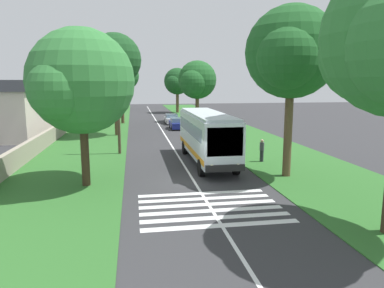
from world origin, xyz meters
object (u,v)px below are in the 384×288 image
Objects in this scene: roadside_tree_left_0 at (124,77)px; roadside_tree_right_0 at (177,82)px; trailing_car_0 at (177,124)px; roadside_tree_left_1 at (113,61)px; pedestrian at (262,150)px; roadside_tree_left_2 at (120,74)px; roadside_tree_left_3 at (80,84)px; trailing_car_1 at (171,119)px; roadside_tree_right_3 at (196,81)px; roadside_tree_right_2 at (288,55)px; coach_bus at (207,134)px; roadside_building at (7,108)px; utility_pole at (118,104)px.

roadside_tree_left_0 is 15.49m from roadside_tree_right_0.
roadside_tree_left_0 is (36.69, 7.26, 6.48)m from trailing_car_0.
roadside_tree_left_1 is 20.80m from pedestrian.
roadside_tree_left_2 reaches higher than roadside_tree_left_3.
trailing_car_1 is 0.47× the size of roadside_tree_right_3.
roadside_tree_right_0 is (19.09, -3.10, 5.32)m from trailing_car_1.
roadside_tree_left_0 is at bearing 10.26° from roadside_tree_right_2.
roadside_tree_right_2 is at bearing -179.03° from roadside_tree_right_0.
trailing_car_0 is at bearing -57.82° from roadside_tree_left_1.
roadside_building reaches higher than coach_bus.
roadside_tree_left_2 is 16.64m from roadside_building.
roadside_tree_left_3 is (-19.89, 0.86, -2.39)m from roadside_tree_left_1.
roadside_tree_right_2 is (-4.69, -4.09, 5.40)m from coach_bus.
roadside_tree_left_3 is (-24.67, 8.47, 5.15)m from trailing_car_0.
pedestrian is (-57.20, -11.15, -6.23)m from roadside_tree_left_0.
roadside_tree_right_0 is 0.64× the size of roadside_building.
coach_bus is 4.35m from pedestrian.
roadside_tree_left_0 is (30.64, 7.16, 6.48)m from trailing_car_1.
roadside_tree_left_3 reaches higher than roadside_building.
roadside_tree_left_0 is at bearing 0.53° from utility_pole.
roadside_tree_right_3 is 26.30m from utility_pole.
utility_pole is 12.17m from pedestrian.
roadside_tree_right_3 is at bearing -8.41° from coach_bus.
pedestrian is (-15.73, -11.49, -7.30)m from roadside_tree_left_1.
roadside_tree_right_0 reaches higher than trailing_car_1.
coach_bus is at bearing 179.67° from trailing_car_1.
roadside_tree_left_1 reaches higher than roadside_tree_left_3.
roadside_building is at bearing 48.76° from coach_bus.
roadside_tree_left_3 is (-32.11, 1.26, -1.34)m from roadside_tree_left_2.
roadside_tree_left_0 is at bearing -1.13° from roadside_tree_left_3.
utility_pole reaches higher than coach_bus.
utility_pole is (-10.87, -0.83, -4.01)m from roadside_tree_left_1.
trailing_car_1 is 21.50m from roadside_building.
roadside_tree_left_1 is 1.29× the size of roadside_tree_right_0.
roadside_building reaches higher than pedestrian.
pedestrian is at bearing -169.28° from trailing_car_0.
roadside_tree_right_0 is at bearing 0.97° from roadside_tree_right_2.
roadside_tree_left_1 is 11.61m from utility_pole.
utility_pole is (-23.94, 10.70, -1.94)m from roadside_tree_right_3.
roadside_tree_left_0 reaches higher than pedestrian.
roadside_tree_left_0 is 41.87m from roadside_building.
trailing_car_1 is 31.69m from roadside_tree_right_2.
roadside_tree_right_0 is at bearing -6.80° from trailing_car_0.
roadside_tree_left_3 is 9.32m from utility_pole.
trailing_car_0 is 0.50× the size of roadside_tree_right_0.
roadside_tree_left_3 is at bearing 119.92° from coach_bus.
roadside_tree_left_0 is 1.18× the size of roadside_tree_right_0.
utility_pole is at bearing -10.62° from roadside_tree_left_3.
coach_bus is 8.24m from roadside_tree_right_2.
roadside_tree_left_1 is at bearing 122.18° from trailing_car_0.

